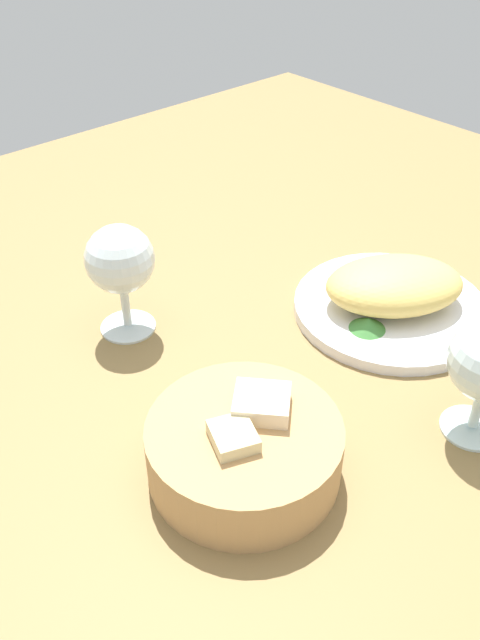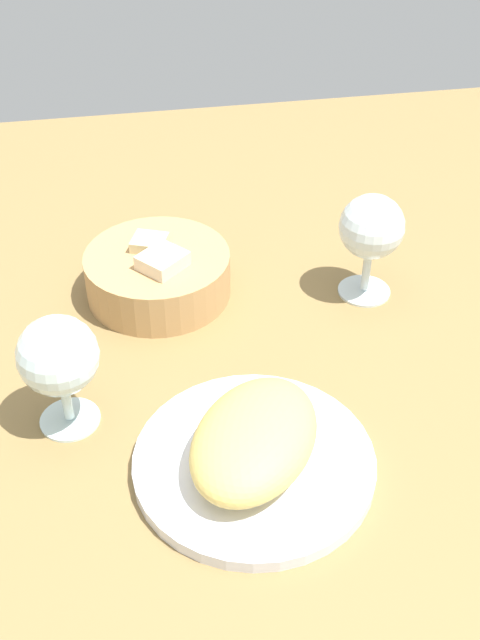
# 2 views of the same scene
# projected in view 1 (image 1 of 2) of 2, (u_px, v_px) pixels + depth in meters

# --- Properties ---
(ground_plane) EXTENTS (1.40, 1.40, 0.02)m
(ground_plane) POSITION_uv_depth(u_px,v_px,m) (289.00, 344.00, 0.77)
(ground_plane) COLOR olive
(plate) EXTENTS (0.23, 0.23, 0.01)m
(plate) POSITION_uv_depth(u_px,v_px,m) (390.00, 308.00, 0.80)
(plate) COLOR white
(plate) RESTS_ON ground_plane
(omelette) EXTENTS (0.20, 0.18, 0.05)m
(omelette) POSITION_uv_depth(u_px,v_px,m) (394.00, 285.00, 0.78)
(omelette) COLOR #D9BB5F
(omelette) RESTS_ON plate
(lettuce_garnish) EXTENTS (0.04, 0.04, 0.01)m
(lettuce_garnish) POSITION_uv_depth(u_px,v_px,m) (368.00, 324.00, 0.75)
(lettuce_garnish) COLOR #3A7B36
(lettuce_garnish) RESTS_ON plate
(bread_basket) EXTENTS (0.17, 0.17, 0.07)m
(bread_basket) POSITION_uv_depth(u_px,v_px,m) (245.00, 447.00, 0.59)
(bread_basket) COLOR tan
(bread_basket) RESTS_ON ground_plane
(wine_glass_near) EXTENTS (0.08, 0.08, 0.13)m
(wine_glass_near) POSITION_uv_depth(u_px,v_px,m) (120.00, 263.00, 0.73)
(wine_glass_near) COLOR silver
(wine_glass_near) RESTS_ON ground_plane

